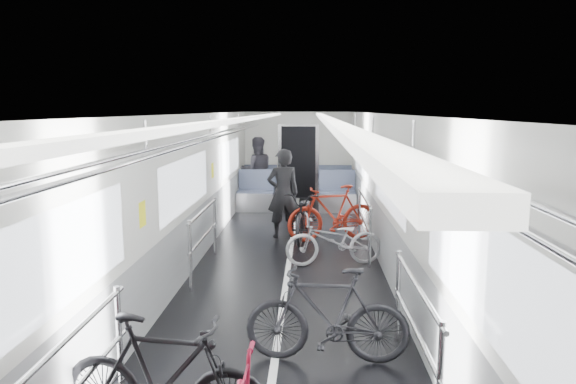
# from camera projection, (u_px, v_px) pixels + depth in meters

# --- Properties ---
(car_shell) EXTENTS (3.02, 14.01, 2.41)m
(car_shell) POSITION_uv_depth(u_px,v_px,m) (291.00, 185.00, 9.23)
(car_shell) COLOR black
(car_shell) RESTS_ON ground
(bike_left_mid) EXTENTS (1.69, 0.69, 0.99)m
(bike_left_mid) POSITION_uv_depth(u_px,v_px,m) (165.00, 379.00, 3.80)
(bike_left_mid) COLOR black
(bike_left_mid) RESTS_ON floor
(bike_right_near) EXTENTS (1.63, 0.54, 0.97)m
(bike_right_near) POSITION_uv_depth(u_px,v_px,m) (327.00, 315.00, 5.01)
(bike_right_near) COLOR black
(bike_right_near) RESTS_ON floor
(bike_right_mid) EXTENTS (1.64, 0.82, 0.82)m
(bike_right_mid) POSITION_uv_depth(u_px,v_px,m) (334.00, 240.00, 8.16)
(bike_right_mid) COLOR #AAAAAF
(bike_right_mid) RESTS_ON floor
(bike_right_far) EXTENTS (1.84, 0.98, 1.06)m
(bike_right_far) POSITION_uv_depth(u_px,v_px,m) (333.00, 213.00, 9.67)
(bike_right_far) COLOR maroon
(bike_right_far) RESTS_ON floor
(bike_aisle) EXTENTS (0.82, 1.86, 0.95)m
(bike_aisle) POSITION_uv_depth(u_px,v_px,m) (305.00, 215.00, 9.82)
(bike_aisle) COLOR black
(bike_aisle) RESTS_ON floor
(person_standing) EXTENTS (0.72, 0.57, 1.73)m
(person_standing) POSITION_uv_depth(u_px,v_px,m) (283.00, 194.00, 9.88)
(person_standing) COLOR black
(person_standing) RESTS_ON floor
(person_seated) EXTENTS (1.00, 0.86, 1.76)m
(person_seated) POSITION_uv_depth(u_px,v_px,m) (257.00, 171.00, 13.42)
(person_seated) COLOR #34313A
(person_seated) RESTS_ON floor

